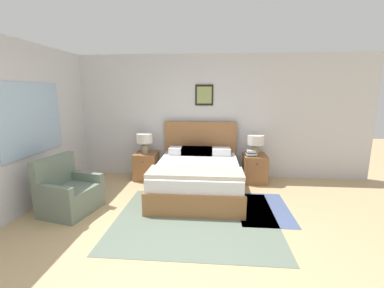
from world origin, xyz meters
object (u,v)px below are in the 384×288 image
at_px(bed, 198,176).
at_px(armchair, 68,194).
at_px(table_lamp_by_door, 256,141).
at_px(nightstand_by_door, 255,168).
at_px(table_lamp_near_window, 145,140).
at_px(nightstand_near_window, 146,166).

height_order(bed, armchair, bed).
relative_size(armchair, table_lamp_by_door, 2.13).
xyz_separation_m(nightstand_by_door, table_lamp_by_door, (-0.01, -0.01, 0.57)).
distance_m(nightstand_by_door, table_lamp_by_door, 0.57).
height_order(armchair, nightstand_by_door, armchair).
bearing_deg(bed, table_lamp_near_window, 149.56).
distance_m(bed, table_lamp_near_window, 1.44).
xyz_separation_m(nightstand_near_window, table_lamp_near_window, (-0.01, -0.01, 0.57)).
distance_m(nightstand_near_window, nightstand_by_door, 2.28).
relative_size(nightstand_near_window, nightstand_by_door, 1.00).
bearing_deg(table_lamp_near_window, table_lamp_by_door, 0.00).
bearing_deg(table_lamp_near_window, armchair, -116.14).
height_order(armchair, nightstand_near_window, armchair).
bearing_deg(nightstand_by_door, table_lamp_by_door, -133.11).
bearing_deg(armchair, nightstand_by_door, 130.35).
bearing_deg(table_lamp_by_door, nightstand_by_door, 46.89).
bearing_deg(armchair, bed, 128.27).
xyz_separation_m(bed, nightstand_near_window, (-1.14, 0.69, -0.04)).
xyz_separation_m(armchair, nightstand_near_window, (0.81, 1.62, -0.01)).
bearing_deg(nightstand_by_door, nightstand_near_window, 180.00).
relative_size(armchair, table_lamp_near_window, 2.13).
distance_m(armchair, table_lamp_by_door, 3.51).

